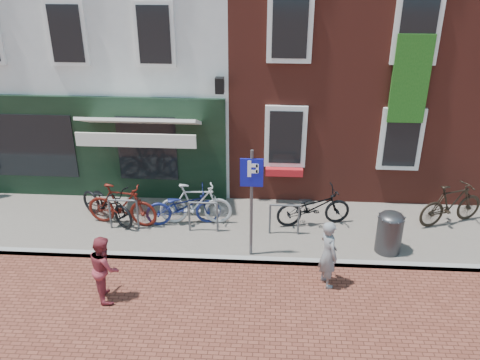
# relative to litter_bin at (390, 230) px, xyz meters

# --- Properties ---
(ground) EXTENTS (80.00, 80.00, 0.00)m
(ground) POSITION_rel_litter_bin_xyz_m (-2.92, -0.60, -0.66)
(ground) COLOR brown
(sidewalk) EXTENTS (24.00, 3.00, 0.10)m
(sidewalk) POSITION_rel_litter_bin_xyz_m (-1.92, 0.90, -0.61)
(sidewalk) COLOR slate
(sidewalk) RESTS_ON ground
(building_stucco) EXTENTS (8.00, 8.00, 9.00)m
(building_stucco) POSITION_rel_litter_bin_xyz_m (-7.92, 6.40, 3.84)
(building_stucco) COLOR silver
(building_stucco) RESTS_ON ground
(litter_bin) EXTENTS (0.59, 0.59, 1.09)m
(litter_bin) POSITION_rel_litter_bin_xyz_m (0.00, 0.00, 0.00)
(litter_bin) COLOR #373739
(litter_bin) RESTS_ON sidewalk
(parking_sign) EXTENTS (0.50, 0.08, 2.62)m
(parking_sign) POSITION_rel_litter_bin_xyz_m (-3.19, -0.36, 1.15)
(parking_sign) COLOR #4C4C4F
(parking_sign) RESTS_ON sidewalk
(woman) EXTENTS (0.56, 0.66, 1.54)m
(woman) POSITION_rel_litter_bin_xyz_m (-1.53, -1.22, 0.11)
(woman) COLOR gray
(woman) RESTS_ON ground
(boy) EXTENTS (0.78, 0.86, 1.44)m
(boy) POSITION_rel_litter_bin_xyz_m (-6.10, -1.95, 0.06)
(boy) COLOR #96313A
(boy) RESTS_ON ground
(bicycle_0) EXTENTS (1.96, 1.61, 1.00)m
(bicycle_0) POSITION_rel_litter_bin_xyz_m (-6.96, 0.99, -0.06)
(bicycle_0) COLOR black
(bicycle_0) RESTS_ON sidewalk
(bicycle_1) EXTENTS (1.90, 0.78, 1.11)m
(bicycle_1) POSITION_rel_litter_bin_xyz_m (-6.51, 0.81, -0.01)
(bicycle_1) COLOR #54140D
(bicycle_1) RESTS_ON sidewalk
(bicycle_2) EXTENTS (1.99, 0.99, 1.00)m
(bicycle_2) POSITION_rel_litter_bin_xyz_m (-4.97, 0.94, -0.06)
(bicycle_2) COLOR navy
(bicycle_2) RESTS_ON sidewalk
(bicycle_3) EXTENTS (1.88, 0.63, 1.11)m
(bicycle_3) POSITION_rel_litter_bin_xyz_m (-4.66, 0.98, -0.01)
(bicycle_3) COLOR #B6B7B9
(bicycle_3) RESTS_ON sidewalk
(bicycle_4) EXTENTS (2.00, 1.06, 1.00)m
(bicycle_4) POSITION_rel_litter_bin_xyz_m (-1.68, 1.12, -0.06)
(bicycle_4) COLOR black
(bicycle_4) RESTS_ON sidewalk
(bicycle_5) EXTENTS (1.91, 1.18, 1.11)m
(bicycle_5) POSITION_rel_litter_bin_xyz_m (1.81, 1.39, -0.01)
(bicycle_5) COLOR black
(bicycle_5) RESTS_ON sidewalk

